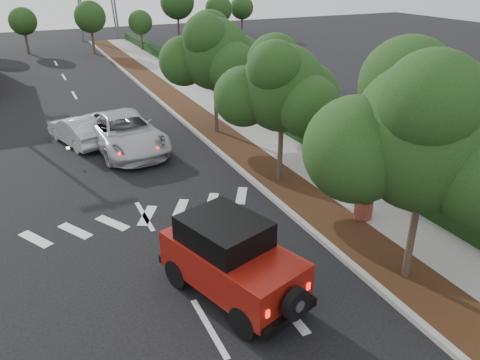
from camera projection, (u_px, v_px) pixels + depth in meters
ground at (209, 328)px, 11.17m from camera, size 120.00×120.00×0.00m
curb at (205, 140)px, 22.77m from camera, size 0.20×70.00×0.15m
planting_strip at (224, 138)px, 23.16m from camera, size 1.80×70.00×0.12m
sidewalk at (258, 132)px, 23.89m from camera, size 2.00×70.00×0.12m
hedge at (282, 122)px, 24.29m from camera, size 0.80×70.00×0.80m
transmission_tower at (101, 40)px, 52.88m from camera, size 7.00×4.00×28.00m
street_tree_near at (404, 278)px, 12.92m from camera, size 3.80×3.80×5.92m
street_tree_mid at (279, 181)px, 18.67m from camera, size 3.20×3.20×5.32m
street_tree_far at (217, 133)px, 24.00m from camera, size 3.40×3.40×5.62m
red_jeep at (227, 257)px, 11.96m from camera, size 2.93×4.35×2.13m
silver_suv_ahead at (125, 133)px, 21.51m from camera, size 3.31×6.25×1.67m
silver_sedan_oncoming at (78, 130)px, 22.30m from camera, size 2.51×4.27×1.33m
terracotta_planter at (365, 196)px, 15.46m from camera, size 0.77×0.77×1.34m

